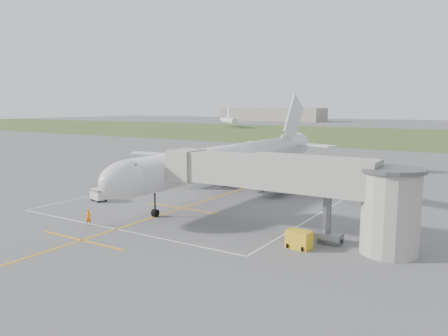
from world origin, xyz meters
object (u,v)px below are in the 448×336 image
Objects in this scene: airliner at (231,160)px; baggage_cart at (99,195)px; jet_bridge at (302,185)px; ramp_worker_wing at (172,179)px; ramp_worker_nose at (88,218)px; gpu_unit at (299,240)px.

airliner is 19.57× the size of baggage_cart.
ramp_worker_wing is (-26.52, 15.14, -3.95)m from jet_bridge.
baggage_cart is at bearing -129.39° from airliner.
baggage_cart is 1.51× the size of ramp_worker_wing.
jet_bridge is at bearing -150.75° from ramp_worker_wing.
ramp_worker_wing is at bearing 175.28° from airliner.
ramp_worker_nose is at bearing -159.81° from jet_bridge.
gpu_unit is at bearing -45.36° from airliner.
gpu_unit is (16.58, -16.79, -3.68)m from airliner.
ramp_worker_nose is at bearing 167.89° from ramp_worker_wing.
airliner is at bearing 137.81° from jet_bridge.
jet_bridge reaches higher than ramp_worker_nose.
jet_bridge is at bearing -7.56° from ramp_worker_nose.
gpu_unit is 32.59m from ramp_worker_wing.
airliner is 21.22m from jet_bridge.
ramp_worker_wing reaches higher than baggage_cart.
gpu_unit is at bearing -153.89° from ramp_worker_wing.
airliner reaches higher than ramp_worker_wing.
ramp_worker_nose is at bearing -161.22° from gpu_unit.
ramp_worker_wing reaches higher than gpu_unit.
baggage_cart is (-10.79, -13.14, -3.63)m from airliner.
airliner is at bearing 64.75° from baggage_cart.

